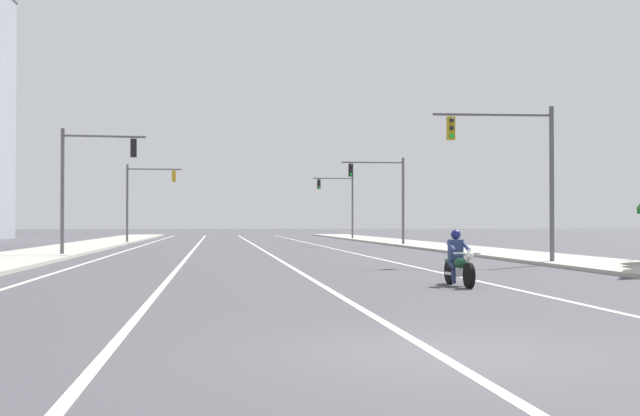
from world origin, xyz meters
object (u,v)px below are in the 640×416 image
(traffic_signal_mid_left, at_px, (143,192))
(traffic_signal_far_right, at_px, (341,197))
(traffic_signal_mid_right, at_px, (386,188))
(motorcycle_with_rider, at_px, (458,263))
(traffic_signal_near_right, at_px, (518,160))
(traffic_signal_near_left, at_px, (86,173))

(traffic_signal_mid_left, xyz_separation_m, traffic_signal_far_right, (17.57, 11.72, -0.03))
(traffic_signal_mid_right, bearing_deg, traffic_signal_mid_left, 151.87)
(traffic_signal_mid_right, height_order, traffic_signal_mid_left, same)
(traffic_signal_mid_right, bearing_deg, motorcycle_with_rider, -98.71)
(traffic_signal_mid_right, height_order, traffic_signal_far_right, same)
(motorcycle_with_rider, bearing_deg, traffic_signal_far_right, 84.42)
(traffic_signal_mid_left, bearing_deg, traffic_signal_mid_right, -28.13)
(traffic_signal_near_right, relative_size, traffic_signal_near_left, 1.00)
(traffic_signal_near_left, bearing_deg, traffic_signal_far_right, 63.84)
(traffic_signal_near_left, bearing_deg, traffic_signal_near_right, -29.60)
(traffic_signal_mid_left, bearing_deg, traffic_signal_near_left, -91.20)
(traffic_signal_mid_left, bearing_deg, motorcycle_with_rider, -75.24)
(traffic_signal_mid_right, relative_size, traffic_signal_far_right, 1.00)
(motorcycle_with_rider, bearing_deg, traffic_signal_mid_right, 81.29)
(traffic_signal_far_right, bearing_deg, traffic_signal_near_right, -90.19)
(motorcycle_with_rider, bearing_deg, traffic_signal_near_left, 121.55)
(traffic_signal_near_right, bearing_deg, traffic_signal_far_right, 89.81)
(traffic_signal_far_right, bearing_deg, traffic_signal_mid_left, -146.29)
(traffic_signal_near_left, relative_size, traffic_signal_far_right, 1.00)
(traffic_signal_mid_left, distance_m, traffic_signal_far_right, 21.12)
(traffic_signal_near_right, distance_m, traffic_signal_far_right, 47.02)
(traffic_signal_mid_left, bearing_deg, traffic_signal_far_right, 33.71)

